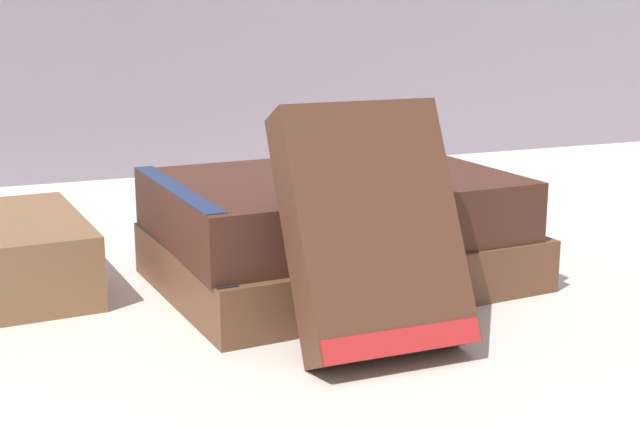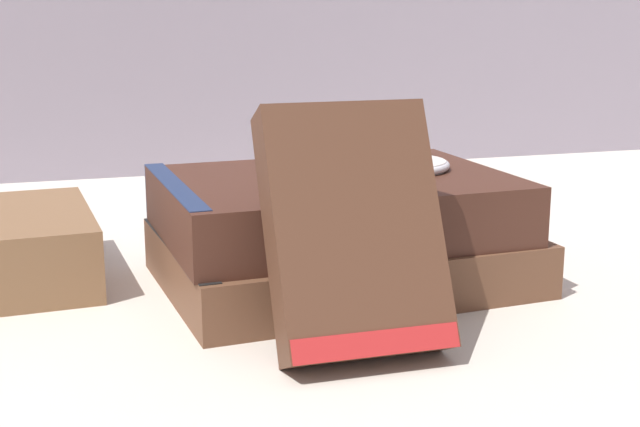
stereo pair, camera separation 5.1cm
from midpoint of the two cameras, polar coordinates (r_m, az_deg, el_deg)
ground_plane at (r=0.55m, az=-1.25°, el=-4.92°), size 3.00×3.00×0.00m
book_flat_bottom at (r=0.56m, az=3.39°, el=-2.84°), size 0.23×0.18×0.03m
book_flat_top at (r=0.55m, az=2.96°, el=0.59°), size 0.22×0.16×0.04m
book_leaning_front at (r=0.44m, az=5.53°, el=-1.76°), size 0.09×0.08×0.12m
pocket_watch at (r=0.57m, az=7.81°, el=3.09°), size 0.06×0.06×0.01m
reading_glasses at (r=0.70m, az=-4.18°, el=-0.74°), size 0.10×0.05×0.00m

